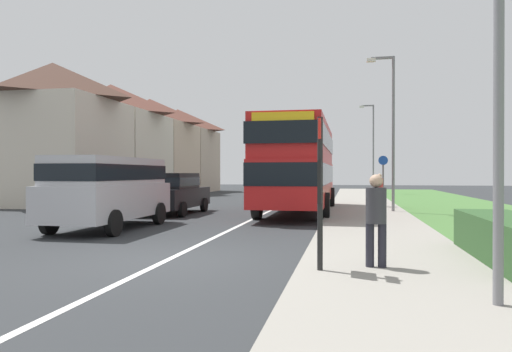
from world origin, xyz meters
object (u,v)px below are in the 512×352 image
(pedestrian_walking_away, at_px, (379,188))
(cycle_route_sign, at_px, (383,179))
(parked_van_silver, at_px, (109,187))
(street_lamp_far, at_px, (372,143))
(parked_car_black, at_px, (173,192))
(bus_stop_sign, at_px, (320,182))
(pedestrian_at_stop, at_px, (376,216))
(double_decker_bus, at_px, (299,162))
(street_lamp_mid, at_px, (390,122))

(pedestrian_walking_away, height_order, cycle_route_sign, cycle_route_sign)
(parked_van_silver, height_order, street_lamp_far, street_lamp_far)
(parked_car_black, height_order, pedestrian_walking_away, parked_car_black)
(pedestrian_walking_away, distance_m, bus_stop_sign, 15.26)
(parked_van_silver, bearing_deg, pedestrian_walking_away, 48.69)
(pedestrian_walking_away, height_order, bus_stop_sign, bus_stop_sign)
(parked_car_black, distance_m, cycle_route_sign, 9.93)
(pedestrian_at_stop, bearing_deg, double_decker_bus, 102.19)
(parked_van_silver, distance_m, pedestrian_at_stop, 9.07)
(parked_car_black, bearing_deg, cycle_route_sign, 28.30)
(parked_van_silver, distance_m, bus_stop_sign, 8.59)
(parked_car_black, bearing_deg, pedestrian_walking_away, 26.99)
(double_decker_bus, xyz_separation_m, cycle_route_sign, (3.68, 3.42, -0.71))
(cycle_route_sign, distance_m, street_lamp_mid, 3.79)
(double_decker_bus, xyz_separation_m, pedestrian_at_stop, (2.51, -11.64, -1.17))
(pedestrian_walking_away, relative_size, street_lamp_mid, 0.26)
(parked_car_black, relative_size, bus_stop_sign, 1.72)
(parked_car_black, bearing_deg, bus_stop_sign, -58.30)
(pedestrian_at_stop, height_order, street_lamp_mid, street_lamp_mid)
(pedestrian_walking_away, relative_size, cycle_route_sign, 0.66)
(bus_stop_sign, height_order, street_lamp_far, street_lamp_far)
(pedestrian_at_stop, bearing_deg, bus_stop_sign, -154.93)
(pedestrian_at_stop, height_order, bus_stop_sign, bus_stop_sign)
(cycle_route_sign, height_order, street_lamp_mid, street_lamp_mid)
(pedestrian_walking_away, relative_size, bus_stop_sign, 0.64)
(street_lamp_mid, bearing_deg, pedestrian_walking_away, 96.00)
(parked_car_black, height_order, street_lamp_far, street_lamp_far)
(pedestrian_walking_away, bearing_deg, cycle_route_sign, 61.20)
(double_decker_bus, distance_m, pedestrian_walking_away, 4.79)
(parked_car_black, xyz_separation_m, street_lamp_far, (8.93, 19.93, 3.17))
(bus_stop_sign, distance_m, cycle_route_sign, 15.62)
(pedestrian_at_stop, relative_size, cycle_route_sign, 0.66)
(pedestrian_at_stop, bearing_deg, parked_van_silver, 146.47)
(cycle_route_sign, bearing_deg, pedestrian_at_stop, -94.42)
(parked_car_black, bearing_deg, street_lamp_mid, 11.16)
(street_lamp_mid, height_order, street_lamp_far, street_lamp_far)
(parked_van_silver, bearing_deg, cycle_route_sign, 49.07)
(parked_car_black, bearing_deg, pedestrian_at_stop, -53.86)
(cycle_route_sign, bearing_deg, street_lamp_mid, -88.42)
(parked_van_silver, relative_size, pedestrian_at_stop, 2.96)
(parked_car_black, relative_size, street_lamp_far, 0.63)
(street_lamp_mid, distance_m, street_lamp_far, 18.19)
(parked_van_silver, xyz_separation_m, parked_car_black, (-0.01, 5.35, -0.36))
(double_decker_bus, relative_size, pedestrian_at_stop, 5.93)
(double_decker_bus, height_order, cycle_route_sign, double_decker_bus)
(parked_van_silver, relative_size, parked_car_black, 1.10)
(bus_stop_sign, xyz_separation_m, street_lamp_mid, (2.15, 12.52, 2.26))
(cycle_route_sign, bearing_deg, parked_car_black, -151.70)
(double_decker_bus, distance_m, street_lamp_mid, 4.13)
(parked_car_black, bearing_deg, parked_van_silver, -89.89)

